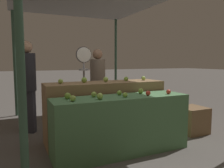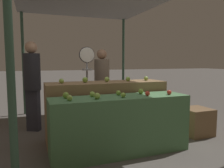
{
  "view_description": "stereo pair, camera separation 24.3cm",
  "coord_description": "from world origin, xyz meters",
  "px_view_note": "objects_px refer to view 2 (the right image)",
  "views": [
    {
      "loc": [
        -1.42,
        -2.75,
        1.33
      ],
      "look_at": [
        -0.02,
        0.3,
        0.98
      ],
      "focal_mm": 35.0,
      "sensor_mm": 36.0,
      "label": 1
    },
    {
      "loc": [
        -1.19,
        -2.85,
        1.33
      ],
      "look_at": [
        -0.02,
        0.3,
        0.98
      ],
      "focal_mm": 35.0,
      "sensor_mm": 36.0,
      "label": 2
    }
  ],
  "objects_px": {
    "person_customer_left": "(32,79)",
    "wooden_crate_side": "(196,121)",
    "produce_scale": "(87,70)",
    "person_vendor_at_scale": "(102,81)"
  },
  "relations": [
    {
      "from": "person_customer_left",
      "to": "wooden_crate_side",
      "type": "relative_size",
      "value": 3.52
    },
    {
      "from": "produce_scale",
      "to": "person_vendor_at_scale",
      "type": "height_order",
      "value": "produce_scale"
    },
    {
      "from": "person_customer_left",
      "to": "produce_scale",
      "type": "bearing_deg",
      "value": -169.7
    },
    {
      "from": "person_vendor_at_scale",
      "to": "produce_scale",
      "type": "bearing_deg",
      "value": 30.67
    },
    {
      "from": "produce_scale",
      "to": "person_vendor_at_scale",
      "type": "distance_m",
      "value": 0.56
    },
    {
      "from": "produce_scale",
      "to": "person_customer_left",
      "type": "relative_size",
      "value": 0.94
    },
    {
      "from": "produce_scale",
      "to": "person_vendor_at_scale",
      "type": "xyz_separation_m",
      "value": [
        0.39,
        0.31,
        -0.25
      ]
    },
    {
      "from": "produce_scale",
      "to": "person_customer_left",
      "type": "height_order",
      "value": "person_customer_left"
    },
    {
      "from": "person_vendor_at_scale",
      "to": "person_customer_left",
      "type": "bearing_deg",
      "value": -8.82
    },
    {
      "from": "person_vendor_at_scale",
      "to": "wooden_crate_side",
      "type": "distance_m",
      "value": 1.99
    }
  ]
}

